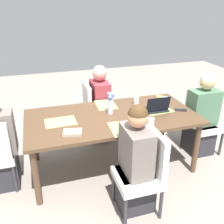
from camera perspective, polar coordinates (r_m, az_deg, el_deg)
ground_plane at (r=3.54m, az=-0.00°, el=-11.83°), size 10.00×10.00×0.00m
dining_table at (r=3.19m, az=-0.00°, el=-1.98°), size 2.11×1.04×0.75m
chair_near_left_mid at (r=2.65m, az=7.30°, el=-12.72°), size 0.44×0.44×0.90m
person_near_left_mid at (r=2.65m, az=5.29°, el=-11.83°), size 0.36×0.40×1.19m
chair_head_right_left_far at (r=3.89m, az=19.49°, el=-1.25°), size 0.44×0.44×0.90m
person_head_right_left_far at (r=3.79m, az=19.45°, el=-1.46°), size 0.40×0.36×1.19m
chair_far_right_near at (r=3.98m, az=-3.89°, el=0.79°), size 0.44×0.44×0.90m
person_far_right_near at (r=3.93m, az=-2.64°, el=0.94°), size 0.36×0.40×1.19m
flower_vase at (r=3.16m, az=-0.30°, el=2.30°), size 0.09×0.08×0.28m
placemat_head_left_left_near at (r=3.06m, az=-11.50°, el=-2.17°), size 0.37×0.27×0.00m
placemat_near_left_mid at (r=2.85m, az=2.27°, el=-3.72°), size 0.28×0.37×0.00m
placemat_head_right_left_far at (r=3.36m, az=10.17°, el=0.45°), size 0.38×0.29×0.00m
placemat_far_right_near at (r=3.48m, az=-1.41°, el=1.66°), size 0.27×0.37×0.00m
laptop_head_right_left_far at (r=3.30m, az=9.80°, el=0.86°), size 0.32×0.22×0.21m
coffee_mug_near_left at (r=3.51m, az=5.49°, el=2.54°), size 0.08×0.08×0.09m
coffee_mug_near_right at (r=2.93m, az=8.68°, el=-2.26°), size 0.08×0.08×0.09m
coffee_mug_centre_left at (r=3.59m, az=10.45°, el=2.84°), size 0.08×0.08×0.10m
book_red_cover at (r=2.77m, az=-8.84°, el=-4.56°), size 0.23×0.18×0.03m
phone_black at (r=3.42m, az=15.23°, el=0.44°), size 0.17×0.13×0.01m
phone_silver at (r=3.81m, az=11.70°, el=3.26°), size 0.16×0.15×0.01m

